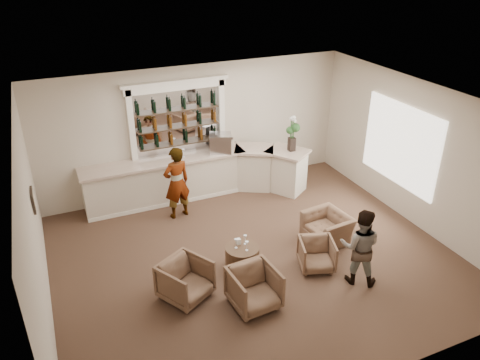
{
  "coord_description": "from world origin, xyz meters",
  "views": [
    {
      "loc": [
        -3.49,
        -7.23,
        5.86
      ],
      "look_at": [
        0.07,
        0.9,
        1.39
      ],
      "focal_mm": 35.0,
      "sensor_mm": 36.0,
      "label": 1
    }
  ],
  "objects_px": {
    "sommelier": "(177,183)",
    "espresso_machine": "(220,143)",
    "cocktail_table": "(242,258)",
    "armchair_right": "(317,254)",
    "armchair_center": "(254,288)",
    "guest": "(360,247)",
    "armchair_left": "(185,280)",
    "bar_counter": "(199,176)",
    "armchair_far": "(327,228)",
    "flower_vase": "(292,131)"
  },
  "relations": [
    {
      "from": "armchair_left",
      "to": "armchair_center",
      "type": "distance_m",
      "value": 1.27
    },
    {
      "from": "armchair_left",
      "to": "armchair_far",
      "type": "bearing_deg",
      "value": -20.36
    },
    {
      "from": "armchair_center",
      "to": "armchair_right",
      "type": "bearing_deg",
      "value": 12.93
    },
    {
      "from": "armchair_left",
      "to": "flower_vase",
      "type": "bearing_deg",
      "value": 8.09
    },
    {
      "from": "sommelier",
      "to": "espresso_machine",
      "type": "bearing_deg",
      "value": -162.3
    },
    {
      "from": "armchair_center",
      "to": "flower_vase",
      "type": "height_order",
      "value": "flower_vase"
    },
    {
      "from": "armchair_left",
      "to": "armchair_right",
      "type": "relative_size",
      "value": 1.2
    },
    {
      "from": "bar_counter",
      "to": "cocktail_table",
      "type": "relative_size",
      "value": 8.38
    },
    {
      "from": "sommelier",
      "to": "armchair_center",
      "type": "xyz_separation_m",
      "value": [
        0.33,
        -3.57,
        -0.51
      ]
    },
    {
      "from": "espresso_machine",
      "to": "guest",
      "type": "bearing_deg",
      "value": -56.29
    },
    {
      "from": "armchair_right",
      "to": "armchair_far",
      "type": "bearing_deg",
      "value": 64.31
    },
    {
      "from": "guest",
      "to": "espresso_machine",
      "type": "relative_size",
      "value": 2.89
    },
    {
      "from": "cocktail_table",
      "to": "armchair_far",
      "type": "bearing_deg",
      "value": 4.92
    },
    {
      "from": "guest",
      "to": "flower_vase",
      "type": "relative_size",
      "value": 1.67
    },
    {
      "from": "espresso_machine",
      "to": "flower_vase",
      "type": "relative_size",
      "value": 0.58
    },
    {
      "from": "armchair_far",
      "to": "bar_counter",
      "type": "bearing_deg",
      "value": -154.54
    },
    {
      "from": "flower_vase",
      "to": "cocktail_table",
      "type": "bearing_deg",
      "value": -134.33
    },
    {
      "from": "armchair_center",
      "to": "armchair_right",
      "type": "relative_size",
      "value": 1.2
    },
    {
      "from": "espresso_machine",
      "to": "armchair_center",
      "type": "bearing_deg",
      "value": -83.35
    },
    {
      "from": "bar_counter",
      "to": "armchair_right",
      "type": "height_order",
      "value": "bar_counter"
    },
    {
      "from": "armchair_center",
      "to": "flower_vase",
      "type": "distance_m",
      "value": 4.77
    },
    {
      "from": "bar_counter",
      "to": "flower_vase",
      "type": "xyz_separation_m",
      "value": [
        2.31,
        -0.64,
        1.09
      ]
    },
    {
      "from": "bar_counter",
      "to": "armchair_left",
      "type": "height_order",
      "value": "bar_counter"
    },
    {
      "from": "armchair_left",
      "to": "armchair_center",
      "type": "height_order",
      "value": "armchair_center"
    },
    {
      "from": "bar_counter",
      "to": "armchair_far",
      "type": "bearing_deg",
      "value": -57.84
    },
    {
      "from": "bar_counter",
      "to": "armchair_far",
      "type": "height_order",
      "value": "bar_counter"
    },
    {
      "from": "armchair_right",
      "to": "armchair_left",
      "type": "bearing_deg",
      "value": -165.79
    },
    {
      "from": "armchair_center",
      "to": "flower_vase",
      "type": "xyz_separation_m",
      "value": [
        2.77,
        3.66,
        1.29
      ]
    },
    {
      "from": "guest",
      "to": "armchair_center",
      "type": "bearing_deg",
      "value": 33.47
    },
    {
      "from": "armchair_center",
      "to": "flower_vase",
      "type": "bearing_deg",
      "value": 48.77
    },
    {
      "from": "cocktail_table",
      "to": "sommelier",
      "type": "distance_m",
      "value": 2.63
    },
    {
      "from": "guest",
      "to": "armchair_far",
      "type": "height_order",
      "value": "guest"
    },
    {
      "from": "cocktail_table",
      "to": "armchair_center",
      "type": "distance_m",
      "value": 1.12
    },
    {
      "from": "guest",
      "to": "armchair_left",
      "type": "xyz_separation_m",
      "value": [
        -3.18,
        0.86,
        -0.4
      ]
    },
    {
      "from": "guest",
      "to": "espresso_machine",
      "type": "bearing_deg",
      "value": -39.17
    },
    {
      "from": "guest",
      "to": "sommelier",
      "type": "bearing_deg",
      "value": -18.91
    },
    {
      "from": "armchair_left",
      "to": "armchair_right",
      "type": "xyz_separation_m",
      "value": [
        2.68,
        -0.21,
        -0.06
      ]
    },
    {
      "from": "bar_counter",
      "to": "espresso_machine",
      "type": "relative_size",
      "value": 10.56
    },
    {
      "from": "guest",
      "to": "armchair_center",
      "type": "xyz_separation_m",
      "value": [
        -2.12,
        0.16,
        -0.4
      ]
    },
    {
      "from": "sommelier",
      "to": "armchair_far",
      "type": "relative_size",
      "value": 1.86
    },
    {
      "from": "bar_counter",
      "to": "armchair_left",
      "type": "distance_m",
      "value": 3.91
    },
    {
      "from": "armchair_far",
      "to": "armchair_left",
      "type": "bearing_deg",
      "value": -87.43
    },
    {
      "from": "cocktail_table",
      "to": "guest",
      "type": "distance_m",
      "value": 2.31
    },
    {
      "from": "bar_counter",
      "to": "armchair_center",
      "type": "distance_m",
      "value": 4.33
    },
    {
      "from": "sommelier",
      "to": "espresso_machine",
      "type": "distance_m",
      "value": 1.67
    },
    {
      "from": "armchair_far",
      "to": "flower_vase",
      "type": "bearing_deg",
      "value": 163.84
    },
    {
      "from": "cocktail_table",
      "to": "flower_vase",
      "type": "xyz_separation_m",
      "value": [
        2.52,
        2.58,
        1.42
      ]
    },
    {
      "from": "armchair_left",
      "to": "armchair_far",
      "type": "relative_size",
      "value": 0.87
    },
    {
      "from": "flower_vase",
      "to": "espresso_machine",
      "type": "bearing_deg",
      "value": 158.46
    },
    {
      "from": "cocktail_table",
      "to": "armchair_right",
      "type": "distance_m",
      "value": 1.49
    }
  ]
}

